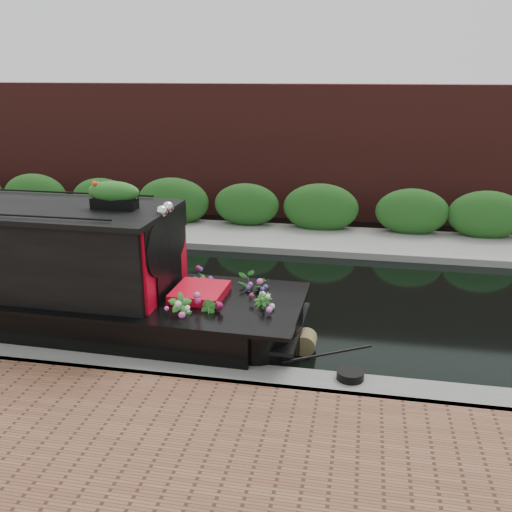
# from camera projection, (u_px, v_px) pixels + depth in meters

# --- Properties ---
(ground) EXTENTS (80.00, 80.00, 0.00)m
(ground) POSITION_uv_depth(u_px,v_px,m) (197.00, 296.00, 11.63)
(ground) COLOR black
(ground) RESTS_ON ground
(near_bank_coping) EXTENTS (40.00, 0.60, 0.50)m
(near_bank_coping) POSITION_uv_depth(u_px,v_px,m) (134.00, 377.00, 8.55)
(near_bank_coping) COLOR slate
(near_bank_coping) RESTS_ON ground
(far_bank_path) EXTENTS (40.00, 2.40, 0.34)m
(far_bank_path) POSITION_uv_depth(u_px,v_px,m) (241.00, 239.00, 15.55)
(far_bank_path) COLOR gray
(far_bank_path) RESTS_ON ground
(far_hedge) EXTENTS (40.00, 1.10, 2.80)m
(far_hedge) POSITION_uv_depth(u_px,v_px,m) (248.00, 230.00, 16.39)
(far_hedge) COLOR #21531B
(far_hedge) RESTS_ON ground
(far_brick_wall) EXTENTS (40.00, 1.00, 8.00)m
(far_brick_wall) POSITION_uv_depth(u_px,v_px,m) (261.00, 213.00, 18.35)
(far_brick_wall) COLOR #4D1D1A
(far_brick_wall) RESTS_ON ground
(rope_fender) EXTENTS (0.35, 0.38, 0.35)m
(rope_fender) POSITION_uv_depth(u_px,v_px,m) (306.00, 342.00, 9.27)
(rope_fender) COLOR brown
(rope_fender) RESTS_ON ground
(coiled_mooring_rope) EXTENTS (0.39, 0.39, 0.12)m
(coiled_mooring_rope) POSITION_uv_depth(u_px,v_px,m) (350.00, 375.00, 8.00)
(coiled_mooring_rope) COLOR black
(coiled_mooring_rope) RESTS_ON near_bank_coping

